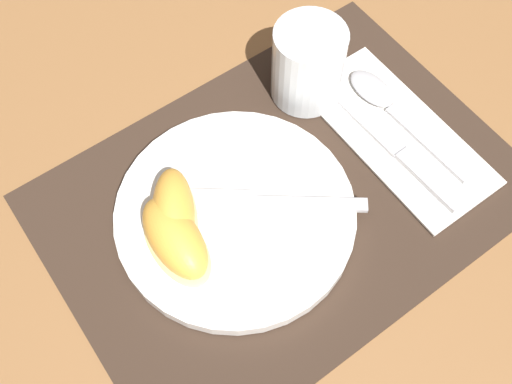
# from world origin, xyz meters

# --- Properties ---
(ground_plane) EXTENTS (3.00, 3.00, 0.00)m
(ground_plane) POSITION_xyz_m (0.00, 0.00, 0.00)
(ground_plane) COLOR olive
(placemat) EXTENTS (0.47, 0.34, 0.00)m
(placemat) POSITION_xyz_m (0.00, 0.00, 0.00)
(placemat) COLOR #38281E
(placemat) RESTS_ON ground_plane
(plate) EXTENTS (0.24, 0.24, 0.02)m
(plate) POSITION_xyz_m (-0.06, 0.01, 0.01)
(plate) COLOR white
(plate) RESTS_ON placemat
(juice_glass) EXTENTS (0.08, 0.08, 0.09)m
(juice_glass) POSITION_xyz_m (0.10, 0.09, 0.04)
(juice_glass) COLOR silver
(juice_glass) RESTS_ON placemat
(napkin) EXTENTS (0.10, 0.23, 0.00)m
(napkin) POSITION_xyz_m (0.14, -0.01, 0.01)
(napkin) COLOR white
(napkin) RESTS_ON placemat
(knife) EXTENTS (0.03, 0.21, 0.01)m
(knife) POSITION_xyz_m (0.13, -0.02, 0.01)
(knife) COLOR #BCBCC1
(knife) RESTS_ON napkin
(spoon) EXTENTS (0.04, 0.18, 0.01)m
(spoon) POSITION_xyz_m (0.16, 0.02, 0.01)
(spoon) COLOR #BCBCC1
(spoon) RESTS_ON napkin
(fork) EXTENTS (0.16, 0.13, 0.00)m
(fork) POSITION_xyz_m (-0.03, -0.00, 0.02)
(fork) COLOR #BCBCC1
(fork) RESTS_ON plate
(citrus_wedge_0) EXTENTS (0.09, 0.11, 0.04)m
(citrus_wedge_0) POSITION_xyz_m (-0.11, 0.03, 0.04)
(citrus_wedge_0) COLOR #F4DB84
(citrus_wedge_0) RESTS_ON plate
(citrus_wedge_1) EXTENTS (0.05, 0.10, 0.04)m
(citrus_wedge_1) POSITION_xyz_m (-0.12, 0.01, 0.04)
(citrus_wedge_1) COLOR #F4DB84
(citrus_wedge_1) RESTS_ON plate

